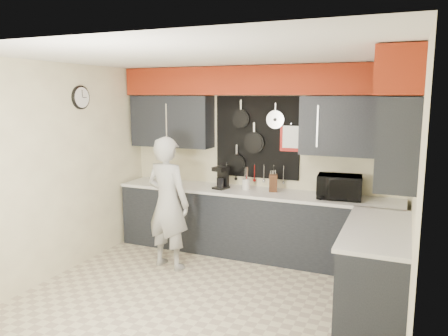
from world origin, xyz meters
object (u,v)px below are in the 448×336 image
at_px(microwave, 339,187).
at_px(knife_block, 273,183).
at_px(person, 168,203).
at_px(coffee_maker, 222,177).
at_px(utensil_crock, 246,184).

height_order(microwave, knife_block, microwave).
bearing_deg(microwave, person, -163.57).
relative_size(microwave, coffee_maker, 1.75).
relative_size(utensil_crock, coffee_maker, 0.46).
distance_m(knife_block, person, 1.44).
distance_m(microwave, person, 2.18).
bearing_deg(coffee_maker, knife_block, 20.42).
height_order(microwave, coffee_maker, coffee_maker).
height_order(knife_block, person, person).
bearing_deg(utensil_crock, coffee_maker, -165.03).
xyz_separation_m(knife_block, utensil_crock, (-0.39, 0.00, -0.05)).
xyz_separation_m(knife_block, coffee_maker, (-0.72, -0.09, 0.04)).
bearing_deg(knife_block, person, -160.42).
bearing_deg(person, coffee_maker, -107.87).
height_order(knife_block, utensil_crock, knife_block).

